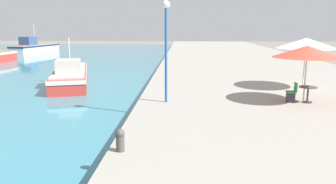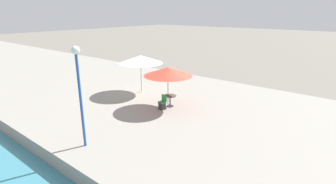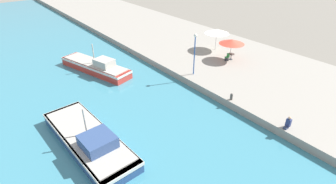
{
  "view_description": "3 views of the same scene",
  "coord_description": "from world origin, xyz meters",
  "px_view_note": "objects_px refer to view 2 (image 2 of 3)",
  "views": [
    {
      "loc": [
        2.11,
        5.49,
        4.21
      ],
      "look_at": [
        1.5,
        18.62,
        1.56
      ],
      "focal_mm": 35.0,
      "sensor_mm": 36.0,
      "label": 1
    },
    {
      "loc": [
        -4.64,
        10.52,
        6.69
      ],
      "look_at": [
        7.67,
        20.5,
        1.76
      ],
      "focal_mm": 28.0,
      "sensor_mm": 36.0,
      "label": 2
    },
    {
      "loc": [
        -16.98,
        1.42,
        13.41
      ],
      "look_at": [
        -4.0,
        18.0,
        1.36
      ],
      "focal_mm": 28.0,
      "sensor_mm": 36.0,
      "label": 3
    }
  ],
  "objects_px": {
    "cafe_table": "(170,99)",
    "cafe_chair_left": "(162,104)",
    "cafe_umbrella_white": "(141,59)",
    "lamppost": "(79,80)",
    "cafe_umbrella_pink": "(168,71)"
  },
  "relations": [
    {
      "from": "cafe_table",
      "to": "cafe_chair_left",
      "type": "bearing_deg",
      "value": 176.29
    },
    {
      "from": "cafe_umbrella_white",
      "to": "cafe_chair_left",
      "type": "bearing_deg",
      "value": -116.46
    },
    {
      "from": "cafe_umbrella_white",
      "to": "lamppost",
      "type": "height_order",
      "value": "lamppost"
    },
    {
      "from": "cafe_table",
      "to": "lamppost",
      "type": "height_order",
      "value": "lamppost"
    },
    {
      "from": "cafe_table",
      "to": "lamppost",
      "type": "relative_size",
      "value": 0.18
    },
    {
      "from": "cafe_umbrella_pink",
      "to": "cafe_table",
      "type": "distance_m",
      "value": 1.81
    },
    {
      "from": "cafe_table",
      "to": "lamppost",
      "type": "xyz_separation_m",
      "value": [
        -6.5,
        -0.19,
        2.56
      ]
    },
    {
      "from": "cafe_table",
      "to": "lamppost",
      "type": "bearing_deg",
      "value": -178.3
    },
    {
      "from": "cafe_umbrella_pink",
      "to": "cafe_table",
      "type": "bearing_deg",
      "value": -17.41
    },
    {
      "from": "cafe_umbrella_pink",
      "to": "cafe_chair_left",
      "type": "relative_size",
      "value": 3.36
    },
    {
      "from": "cafe_umbrella_pink",
      "to": "cafe_table",
      "type": "height_order",
      "value": "cafe_umbrella_pink"
    },
    {
      "from": "cafe_umbrella_white",
      "to": "cafe_chair_left",
      "type": "relative_size",
      "value": 3.62
    },
    {
      "from": "lamppost",
      "to": "cafe_umbrella_pink",
      "type": "bearing_deg",
      "value": 2.18
    },
    {
      "from": "cafe_chair_left",
      "to": "lamppost",
      "type": "distance_m",
      "value": 6.41
    },
    {
      "from": "cafe_umbrella_white",
      "to": "cafe_table",
      "type": "height_order",
      "value": "cafe_umbrella_white"
    }
  ]
}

